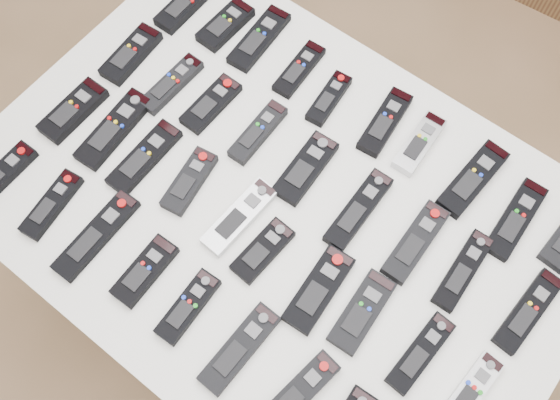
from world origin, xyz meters
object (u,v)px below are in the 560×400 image
Objects in this scene: remote_2 at (259,38)px; remote_8 at (516,219)px; remote_10 at (131,54)px; remote_11 at (172,84)px; remote_21 at (144,157)px; remote_7 at (473,179)px; remote_15 at (358,210)px; remote_24 at (263,251)px; remote_1 at (225,25)px; remote_25 at (319,289)px; remote_3 at (299,69)px; remote_20 at (114,129)px; remote_23 at (240,217)px; table at (280,214)px; remote_4 at (329,99)px; remote_13 at (258,132)px; remote_6 at (419,144)px; remote_14 at (306,168)px; remote_31 at (97,235)px; remote_26 at (362,312)px; remote_30 at (52,204)px; remote_17 at (463,270)px; remote_32 at (145,271)px; remote_18 at (528,311)px; remote_5 at (385,122)px; remote_27 at (420,353)px; remote_19 at (73,111)px; remote_34 at (240,348)px; remote_33 at (188,307)px; remote_22 at (189,181)px; remote_0 at (186,4)px; remote_35 at (297,395)px; remote_16 at (415,242)px; remote_28 at (470,392)px; remote_12 at (211,104)px.

remote_2 and remote_8 have the same top height.
remote_8 is 1.14× the size of remote_10.
remote_11 is 0.90× the size of remote_21.
remote_15 is at bearing -122.47° from remote_7.
remote_8 reaches higher than remote_24.
remote_25 is (0.55, -0.38, -0.00)m from remote_1.
remote_20 is at bearing -124.64° from remote_3.
table is at bearing 62.09° from remote_23.
remote_13 is at bearing -119.42° from remote_4.
remote_6 reaches higher than remote_24.
remote_31 is (-0.24, -0.38, -0.00)m from remote_14.
remote_26 is 0.66m from remote_30.
remote_6 reaches higher than remote_17.
remote_31 is 1.41× the size of remote_32.
remote_26 is at bearing -138.83° from remote_18.
remote_3 is (0.21, 0.01, -0.00)m from remote_1.
remote_32 is at bearing -114.08° from remote_5.
remote_10 is 0.49m from remote_14.
remote_11 and remote_20 have the same top height.
remote_27 is (0.24, -0.37, -0.00)m from remote_6.
remote_32 reaches higher than remote_18.
remote_6 reaches higher than remote_4.
remote_19 is at bearing -177.73° from remote_21.
remote_30 is (0.00, -0.37, 0.00)m from remote_11.
remote_21 is at bearing -141.88° from remote_6.
remote_19 is 0.88× the size of remote_34.
remote_5 is 1.13× the size of remote_33.
remote_19 is 0.88× the size of remote_21.
remote_31 is (-0.07, -0.20, -0.00)m from remote_22.
remote_0 is 1.05× the size of remote_19.
remote_5 is at bearing 41.33° from remote_13.
remote_21 is 1.25× the size of remote_32.
remote_13 is 0.92× the size of remote_25.
remote_30 is at bearing -101.47° from remote_2.
remote_35 reaches higher than remote_17.
remote_30 is at bearing -112.63° from remote_3.
remote_33 is at bearing -127.27° from remote_16.
remote_7 is 0.78m from remote_31.
remote_19 reaches higher than remote_2.
remote_20 and remote_28 have the same top height.
remote_22 is (-0.45, -0.17, 0.00)m from remote_16.
remote_35 is at bearing -34.36° from remote_22.
remote_1 is 0.67m from remote_7.
remote_10 is 0.61m from remote_33.
remote_12 is at bearing -167.85° from remote_8.
remote_6 is at bearing -177.36° from remote_7.
remote_10 is at bearing -165.98° from remote_5.
remote_1 is at bearing 164.21° from remote_17.
remote_7 is 1.26× the size of remote_22.
remote_23 is (0.22, -0.17, 0.00)m from remote_12.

